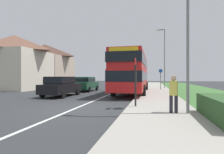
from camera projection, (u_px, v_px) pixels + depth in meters
The scene contains 13 objects.
ground_plane at pixel (77, 108), 9.19m from camera, with size 120.00×120.00×0.00m, color #2D3033.
lane_marking_centre at pixel (112, 94), 16.99m from camera, with size 0.14×60.00×0.01m, color silver.
pavement_near_side at pixel (157, 96), 14.10m from camera, with size 3.20×68.00×0.12m, color #9E998E.
grass_verge_seaward at pixel (217, 98), 13.14m from camera, with size 6.00×68.00×0.08m, color #3D6B33.
double_decker_bus at pixel (132, 71), 17.42m from camera, with size 2.80×11.28×3.70m.
parked_car_black at pixel (61, 85), 14.62m from camera, with size 1.94×4.23×1.63m.
parked_car_dark_green at pixel (86, 83), 19.84m from camera, with size 1.94×4.16×1.60m.
pedestrian_at_stop at pixel (174, 92), 7.37m from camera, with size 0.34×0.34×1.67m.
bus_stop_sign at pixel (136, 78), 9.02m from camera, with size 0.09×0.52×2.60m.
cycle_route_sign at pixel (161, 78), 20.58m from camera, with size 0.44×0.08×2.52m.
street_lamp_near at pixel (185, 16), 7.31m from camera, with size 1.14×0.20×7.19m.
street_lamp_mid at pixel (164, 55), 23.78m from camera, with size 1.14×0.20×8.00m.
house_terrace_far_side at pixel (31, 64), 26.00m from camera, with size 7.61×13.17×6.99m.
Camera 1 is at (3.85, -8.55, 1.62)m, focal length 28.44 mm.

